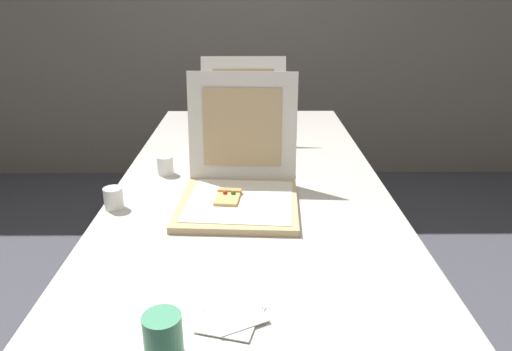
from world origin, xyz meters
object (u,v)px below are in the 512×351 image
Objects in this scene: cup_white_near_left at (114,198)px; table at (251,186)px; napkin_pile at (232,316)px; cup_printed_front at (163,337)px; pizza_box_middle at (244,144)px; pizza_box_front at (239,186)px; cup_white_mid at (165,165)px.

table is at bearing 33.15° from cup_white_near_left.
cup_printed_front is at bearing -138.14° from napkin_pile.
pizza_box_middle is at bearing 89.55° from napkin_pile.
cup_printed_front is (-0.14, -1.18, -0.01)m from pizza_box_middle.
table is 0.26m from pizza_box_front.
cup_white_mid is at bearing 177.46° from table.
cup_white_near_left is at bearing -146.85° from table.
pizza_box_front is 0.61m from napkin_pile.
table is 0.98m from cup_printed_front.
table is 21.60× the size of cup_printed_front.
table is 0.34m from cup_white_mid.
cup_printed_front reaches higher than napkin_pile.
pizza_box_front is 0.46m from pizza_box_middle.
napkin_pile is at bearing -71.26° from cup_white_mid.
cup_white_near_left is at bearing -169.72° from pizza_box_front.
cup_white_near_left is 0.43× the size of napkin_pile.
pizza_box_front is at bearing 89.96° from napkin_pile.
cup_white_near_left is (-0.42, -0.51, -0.02)m from pizza_box_middle.
cup_printed_front is 0.18m from napkin_pile.
cup_white_near_left is 1.00× the size of cup_white_mid.
napkin_pile is (-0.00, -0.61, -0.05)m from pizza_box_front.
cup_printed_front is (-0.17, -0.96, 0.09)m from table.
pizza_box_front is 4.71× the size of cup_printed_front.
pizza_box_middle reaches higher than napkin_pile.
pizza_box_front reaches higher than cup_printed_front.
pizza_box_front is 0.73m from cup_printed_front.
table is 0.25m from pizza_box_middle.
cup_white_mid reaches higher than napkin_pile.
pizza_box_middle is 7.28× the size of cup_white_mid.
table is 12.41× the size of napkin_pile.
cup_white_mid is at bearing 108.74° from napkin_pile.
pizza_box_middle is at bearing 51.07° from cup_white_near_left.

